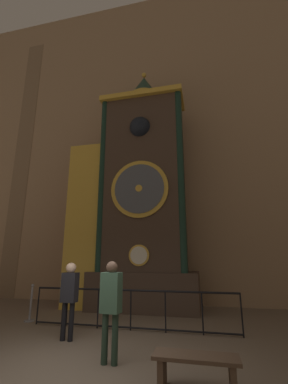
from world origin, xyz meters
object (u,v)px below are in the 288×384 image
at_px(visitor_near, 69,292).
at_px(visitor_bench, 196,366).
at_px(visitor_far, 111,300).
at_px(clock_tower, 133,198).
at_px(stanchion_post, 30,309).

xyz_separation_m(visitor_near, visitor_bench, (2.79, -1.55, -0.67)).
height_order(visitor_near, visitor_far, visitor_far).
relative_size(visitor_near, visitor_bench, 1.38).
distance_m(clock_tower, stanchion_post, 4.83).
bearing_deg(stanchion_post, visitor_far, -35.55).
xyz_separation_m(clock_tower, visitor_far, (0.89, -4.54, -2.91)).
xyz_separation_m(visitor_near, stanchion_post, (-1.90, 1.34, -0.66)).
distance_m(visitor_near, visitor_far, 1.66).
bearing_deg(clock_tower, visitor_near, -97.12).
xyz_separation_m(clock_tower, visitor_bench, (2.35, -5.11, -3.60)).
bearing_deg(clock_tower, stanchion_post, -136.54).
bearing_deg(stanchion_post, visitor_bench, -31.60).
distance_m(clock_tower, visitor_near, 4.63).
relative_size(clock_tower, visitor_near, 5.83).
distance_m(visitor_far, stanchion_post, 4.04).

